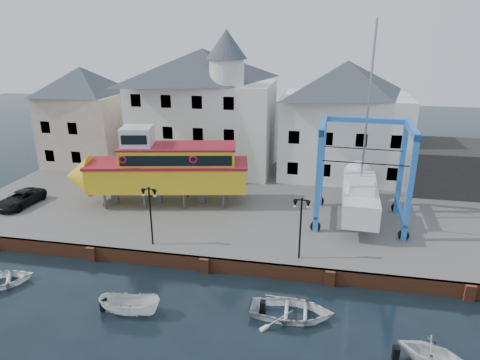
# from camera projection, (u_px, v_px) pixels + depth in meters

# --- Properties ---
(ground) EXTENTS (140.00, 140.00, 0.00)m
(ground) POSITION_uv_depth(u_px,v_px,m) (205.00, 272.00, 27.95)
(ground) COLOR black
(ground) RESTS_ON ground
(hardstanding) EXTENTS (44.00, 22.00, 1.00)m
(hardstanding) POSITION_uv_depth(u_px,v_px,m) (237.00, 202.00, 37.96)
(hardstanding) COLOR #615B56
(hardstanding) RESTS_ON ground
(quay_wall) EXTENTS (44.00, 0.47, 1.00)m
(quay_wall) POSITION_uv_depth(u_px,v_px,m) (205.00, 264.00, 27.88)
(quay_wall) COLOR brown
(quay_wall) RESTS_ON ground
(building_pink) EXTENTS (8.00, 7.00, 10.30)m
(building_pink) POSITION_uv_depth(u_px,v_px,m) (85.00, 116.00, 45.76)
(building_pink) COLOR tan
(building_pink) RESTS_ON hardstanding
(building_white_main) EXTENTS (14.00, 8.30, 14.00)m
(building_white_main) POSITION_uv_depth(u_px,v_px,m) (204.00, 109.00, 43.38)
(building_white_main) COLOR white
(building_white_main) RESTS_ON hardstanding
(building_white_right) EXTENTS (12.00, 8.00, 11.20)m
(building_white_right) POSITION_uv_depth(u_px,v_px,m) (344.00, 120.00, 41.72)
(building_white_right) COLOR white
(building_white_right) RESTS_ON hardstanding
(shed_dark) EXTENTS (8.00, 7.00, 4.00)m
(shed_dark) POSITION_uv_depth(u_px,v_px,m) (452.00, 167.00, 39.29)
(shed_dark) COLOR #262423
(shed_dark) RESTS_ON hardstanding
(lamp_post_left) EXTENTS (1.12, 0.32, 4.20)m
(lamp_post_left) POSITION_uv_depth(u_px,v_px,m) (150.00, 201.00, 28.38)
(lamp_post_left) COLOR black
(lamp_post_left) RESTS_ON hardstanding
(lamp_post_right) EXTENTS (1.12, 0.32, 4.20)m
(lamp_post_right) POSITION_uv_depth(u_px,v_px,m) (301.00, 213.00, 26.60)
(lamp_post_right) COLOR black
(lamp_post_right) RESTS_ON hardstanding
(tour_boat) EXTENTS (15.51, 6.45, 6.57)m
(tour_boat) POSITION_uv_depth(u_px,v_px,m) (157.00, 168.00, 35.40)
(tour_boat) COLOR #59595E
(tour_boat) RESTS_ON hardstanding
(travel_lift) EXTENTS (7.07, 9.81, 14.68)m
(travel_lift) POSITION_uv_depth(u_px,v_px,m) (360.00, 187.00, 32.97)
(travel_lift) COLOR blue
(travel_lift) RESTS_ON hardstanding
(van) EXTENTS (2.44, 4.58, 1.22)m
(van) POSITION_uv_depth(u_px,v_px,m) (20.00, 199.00, 35.64)
(van) COLOR black
(van) RESTS_ON hardstanding
(motorboat_a) EXTENTS (3.59, 1.54, 1.36)m
(motorboat_a) POSITION_uv_depth(u_px,v_px,m) (131.00, 314.00, 23.81)
(motorboat_a) COLOR white
(motorboat_a) RESTS_ON ground
(motorboat_b) EXTENTS (4.69, 3.40, 0.96)m
(motorboat_b) POSITION_uv_depth(u_px,v_px,m) (291.00, 316.00, 23.62)
(motorboat_b) COLOR white
(motorboat_b) RESTS_ON ground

